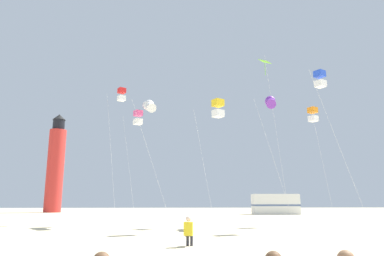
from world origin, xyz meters
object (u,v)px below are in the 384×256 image
(kite_box_gold, at_px, (218,108))
(kite_tube_white, at_px, (149,106))
(kite_flyer_standing, at_px, (189,230))
(lighthouse_distant, at_px, (56,165))
(kite_box_orange, at_px, (313,115))
(kite_diamond_lime, at_px, (266,69))
(kite_tube_violet, at_px, (270,102))
(kite_box_scarlet, at_px, (122,95))
(kite_box_blue, at_px, (320,79))
(rv_van_white, at_px, (275,204))
(kite_box_rainbow, at_px, (138,118))

(kite_box_gold, relative_size, kite_tube_white, 0.83)
(kite_flyer_standing, bearing_deg, lighthouse_distant, -55.56)
(kite_box_orange, xyz_separation_m, kite_diamond_lime, (-3.44, 0.73, 4.05))
(kite_box_gold, relative_size, kite_tube_violet, 0.83)
(kite_box_scarlet, xyz_separation_m, kite_tube_violet, (11.84, -5.17, -1.94))
(kite_box_blue, relative_size, rv_van_white, 1.61)
(kite_box_gold, relative_size, kite_box_blue, 0.78)
(kite_box_gold, bearing_deg, rv_van_white, 66.97)
(kite_box_orange, relative_size, kite_tube_white, 0.93)
(kite_flyer_standing, distance_m, kite_box_scarlet, 19.79)
(kite_box_gold, height_order, kite_tube_violet, kite_tube_violet)
(kite_flyer_standing, xyz_separation_m, kite_tube_white, (-2.36, 12.60, 8.47))
(kite_box_blue, height_order, kite_diamond_lime, kite_diamond_lime)
(kite_box_gold, bearing_deg, kite_box_rainbow, 130.73)
(kite_box_blue, bearing_deg, kite_diamond_lime, 111.84)
(kite_flyer_standing, bearing_deg, kite_tube_violet, -110.34)
(kite_flyer_standing, height_order, rv_van_white, rv_van_white)
(lighthouse_distant, relative_size, rv_van_white, 2.60)
(kite_box_orange, xyz_separation_m, kite_box_rainbow, (-13.96, 1.30, -0.17))
(kite_box_blue, bearing_deg, kite_flyer_standing, -140.53)
(kite_box_scarlet, bearing_deg, rv_van_white, 45.17)
(kite_tube_white, distance_m, kite_tube_violet, 9.35)
(kite_flyer_standing, bearing_deg, kite_box_scarlet, -60.96)
(kite_flyer_standing, bearing_deg, kite_diamond_lime, -107.33)
(kite_diamond_lime, bearing_deg, kite_tube_violet, -100.91)
(kite_box_rainbow, distance_m, rv_van_white, 29.03)
(kite_box_gold, bearing_deg, kite_box_blue, 4.72)
(kite_box_gold, xyz_separation_m, kite_box_rainbow, (-5.57, 6.47, 0.85))
(kite_tube_violet, bearing_deg, kite_box_gold, -140.34)
(kite_tube_violet, bearing_deg, kite_tube_white, 169.48)
(kite_diamond_lime, xyz_separation_m, rv_van_white, (7.13, 22.53, -11.20))
(kite_box_orange, height_order, kite_diamond_lime, kite_diamond_lime)
(kite_box_orange, height_order, kite_box_blue, kite_box_blue)
(kite_box_scarlet, relative_size, kite_diamond_lime, 0.86)
(kite_box_gold, height_order, rv_van_white, kite_box_gold)
(kite_box_gold, height_order, lighthouse_distant, lighthouse_distant)
(kite_box_scarlet, distance_m, kite_tube_white, 4.77)
(kite_flyer_standing, xyz_separation_m, kite_box_gold, (2.28, 7.13, 6.90))
(kite_box_orange, xyz_separation_m, kite_box_gold, (-8.40, -5.17, -1.02))
(kite_flyer_standing, distance_m, rv_van_white, 38.36)
(kite_box_scarlet, height_order, kite_box_blue, kite_box_scarlet)
(kite_box_orange, relative_size, kite_tube_violet, 0.93)
(kite_box_gold, relative_size, kite_box_rainbow, 0.90)
(kite_tube_white, xyz_separation_m, kite_box_blue, (11.73, -4.89, 0.77))
(kite_box_orange, bearing_deg, lighthouse_distant, 130.93)
(kite_tube_white, relative_size, kite_diamond_lime, 0.73)
(kite_box_rainbow, relative_size, kite_diamond_lime, 0.66)
(kite_box_orange, distance_m, kite_box_blue, 4.94)
(kite_tube_white, distance_m, kite_diamond_lime, 10.23)
(kite_tube_white, xyz_separation_m, lighthouse_distant, (-17.57, 34.98, -1.25))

